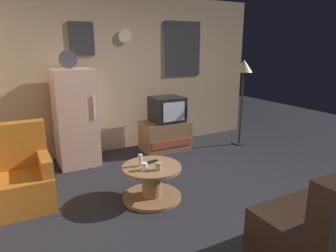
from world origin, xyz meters
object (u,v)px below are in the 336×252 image
(wine_glass, at_px, (140,160))
(mug_ceramic_white, at_px, (144,166))
(mug_ceramic_tan, at_px, (158,166))
(armchair, at_px, (20,178))
(standing_lamp, at_px, (243,73))
(remote_control, at_px, (152,162))
(coffee_table, at_px, (152,182))
(tv_stand, at_px, (165,136))
(fridge, at_px, (75,118))
(crt_tv, at_px, (167,109))

(wine_glass, bearing_deg, mug_ceramic_white, -94.19)
(mug_ceramic_tan, relative_size, armchair, 0.09)
(standing_lamp, xyz_separation_m, remote_control, (-2.36, -1.06, -0.92))
(coffee_table, bearing_deg, tv_stand, 57.14)
(standing_lamp, height_order, mug_ceramic_white, standing_lamp)
(fridge, relative_size, mug_ceramic_tan, 19.67)
(remote_control, relative_size, armchair, 0.16)
(armchair, bearing_deg, mug_ceramic_tan, -27.06)
(coffee_table, height_order, armchair, armchair)
(crt_tv, xyz_separation_m, mug_ceramic_tan, (-1.02, -1.69, -0.27))
(fridge, distance_m, crt_tv, 1.58)
(fridge, height_order, tv_stand, fridge)
(wine_glass, relative_size, mug_ceramic_tan, 1.67)
(crt_tv, distance_m, armchair, 2.67)
(fridge, relative_size, tv_stand, 2.11)
(crt_tv, bearing_deg, armchair, -158.76)
(crt_tv, relative_size, standing_lamp, 0.34)
(fridge, bearing_deg, standing_lamp, -8.68)
(tv_stand, height_order, crt_tv, crt_tv)
(fridge, height_order, crt_tv, fridge)
(wine_glass, relative_size, mug_ceramic_white, 1.67)
(mug_ceramic_white, xyz_separation_m, armchair, (-1.29, 0.66, -0.13))
(tv_stand, bearing_deg, wine_glass, -126.96)
(crt_tv, bearing_deg, mug_ceramic_tan, -121.10)
(crt_tv, relative_size, wine_glass, 3.60)
(standing_lamp, bearing_deg, fridge, 171.32)
(tv_stand, distance_m, mug_ceramic_white, 1.98)
(standing_lamp, distance_m, mug_ceramic_tan, 2.87)
(crt_tv, bearing_deg, remote_control, -124.25)
(tv_stand, relative_size, remote_control, 5.60)
(armchair, bearing_deg, fridge, 49.36)
(tv_stand, bearing_deg, crt_tv, -1.38)
(mug_ceramic_white, xyz_separation_m, remote_control, (0.18, 0.17, -0.03))
(tv_stand, bearing_deg, standing_lamp, -15.26)
(wine_glass, height_order, armchair, armchair)
(coffee_table, bearing_deg, armchair, 157.45)
(mug_ceramic_white, bearing_deg, fridge, 103.80)
(tv_stand, distance_m, standing_lamp, 1.83)
(standing_lamp, height_order, mug_ceramic_tan, standing_lamp)
(crt_tv, height_order, coffee_table, crt_tv)
(coffee_table, relative_size, wine_glass, 4.80)
(fridge, relative_size, armchair, 1.84)
(fridge, xyz_separation_m, armchair, (-0.88, -1.02, -0.42))
(tv_stand, height_order, standing_lamp, standing_lamp)
(standing_lamp, bearing_deg, tv_stand, 164.74)
(fridge, distance_m, wine_glass, 1.63)
(standing_lamp, xyz_separation_m, mug_ceramic_tan, (-2.39, -1.31, -0.89))
(tv_stand, height_order, mug_ceramic_white, tv_stand)
(crt_tv, xyz_separation_m, wine_glass, (-1.16, -1.48, -0.24))
(tv_stand, xyz_separation_m, mug_ceramic_tan, (-0.98, -1.69, 0.21))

